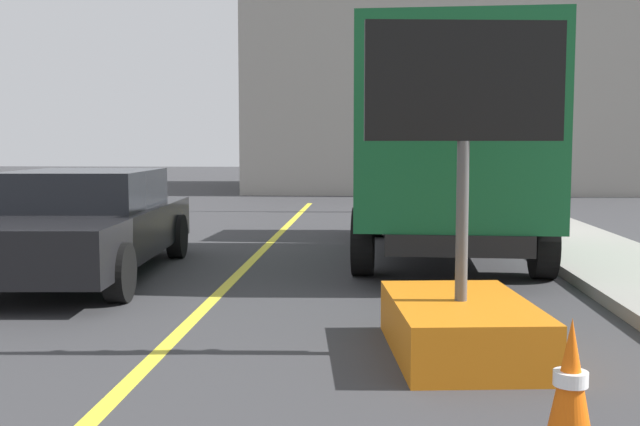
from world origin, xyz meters
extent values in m
cube|color=orange|center=(2.48, 8.26, 0.23)|extent=(1.28, 1.90, 0.45)
cylinder|color=#4C4C4C|center=(2.48, 8.26, 1.10)|extent=(0.10, 0.10, 1.30)
cube|color=black|center=(2.48, 8.26, 2.23)|extent=(1.60, 0.24, 0.95)
sphere|color=yellow|center=(3.03, 8.36, 2.23)|extent=(0.09, 0.09, 0.09)
sphere|color=yellow|center=(2.73, 8.33, 2.23)|extent=(0.09, 0.09, 0.09)
sphere|color=yellow|center=(2.43, 8.30, 2.23)|extent=(0.09, 0.09, 0.09)
sphere|color=yellow|center=(2.13, 8.27, 2.23)|extent=(0.09, 0.09, 0.09)
sphere|color=yellow|center=(1.96, 8.26, 2.41)|extent=(0.09, 0.09, 0.09)
sphere|color=yellow|center=(1.96, 8.26, 2.04)|extent=(0.09, 0.09, 0.09)
cube|color=black|center=(2.90, 13.87, 0.57)|extent=(1.98, 6.65, 0.25)
cube|color=silver|center=(3.00, 16.24, 1.65)|extent=(2.49, 1.95, 1.90)
cube|color=#14592D|center=(2.85, 12.87, 1.97)|extent=(2.61, 4.58, 2.54)
cylinder|color=black|center=(1.84, 16.16, 0.45)|extent=(0.32, 0.91, 0.90)
cylinder|color=black|center=(4.15, 16.06, 0.45)|extent=(0.32, 0.91, 0.90)
cylinder|color=black|center=(1.66, 11.95, 0.45)|extent=(0.32, 0.91, 0.90)
cylinder|color=black|center=(3.97, 11.85, 0.45)|extent=(0.32, 0.91, 0.90)
cube|color=black|center=(-2.03, 11.62, 0.58)|extent=(2.28, 5.03, 0.60)
cube|color=black|center=(-2.05, 11.87, 1.13)|extent=(1.87, 2.31, 0.50)
cylinder|color=black|center=(-0.99, 10.06, 0.33)|extent=(0.26, 0.67, 0.66)
cylinder|color=black|center=(-1.19, 13.30, 0.33)|extent=(0.26, 0.67, 0.66)
cylinder|color=black|center=(-3.08, 13.18, 0.33)|extent=(0.26, 0.67, 0.66)
cylinder|color=gray|center=(5.07, 21.41, 2.50)|extent=(0.18, 0.18, 5.00)
cube|color=#0F6033|center=(3.67, 21.40, 4.15)|extent=(2.60, 0.09, 1.30)
cube|color=white|center=(3.67, 21.43, 4.15)|extent=(1.82, 0.03, 0.18)
cube|color=gray|center=(5.89, 32.17, 3.81)|extent=(17.06, 9.98, 7.61)
cone|color=#EA5B0C|center=(2.84, 6.26, 0.40)|extent=(0.28, 0.28, 0.75)
cylinder|color=white|center=(2.84, 6.26, 0.44)|extent=(0.19, 0.19, 0.08)
camera|label=1|loc=(1.73, 2.19, 1.72)|focal=41.86mm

